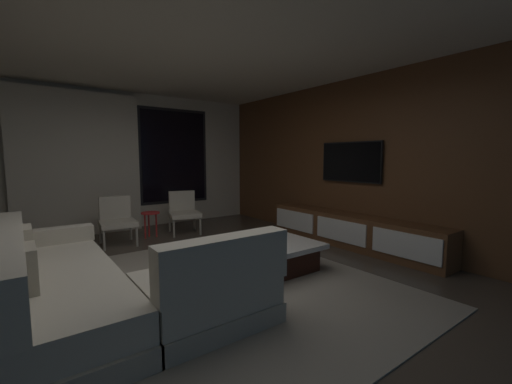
# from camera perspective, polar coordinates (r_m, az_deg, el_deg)

# --- Properties ---
(floor) EXTENTS (9.20, 9.20, 0.00)m
(floor) POSITION_cam_1_polar(r_m,az_deg,el_deg) (3.68, -11.00, -16.74)
(floor) COLOR #473D33
(back_wall_with_window) EXTENTS (6.60, 0.30, 2.70)m
(back_wall_with_window) POSITION_cam_1_polar(r_m,az_deg,el_deg) (6.83, -25.00, 4.89)
(back_wall_with_window) COLOR beige
(back_wall_with_window) RESTS_ON floor
(media_wall) EXTENTS (0.12, 7.80, 2.70)m
(media_wall) POSITION_cam_1_polar(r_m,az_deg,el_deg) (5.45, 19.20, 5.02)
(media_wall) COLOR brown
(media_wall) RESTS_ON floor
(ceiling) EXTENTS (8.20, 8.20, 0.00)m
(ceiling) POSITION_cam_1_polar(r_m,az_deg,el_deg) (3.63, -11.97, 26.64)
(ceiling) COLOR beige
(area_rug) EXTENTS (3.20, 3.80, 0.01)m
(area_rug) POSITION_cam_1_polar(r_m,az_deg,el_deg) (3.75, -5.28, -16.11)
(area_rug) COLOR gray
(area_rug) RESTS_ON floor
(sectional_couch) EXTENTS (1.98, 2.50, 0.82)m
(sectional_couch) POSITION_cam_1_polar(r_m,az_deg,el_deg) (3.23, -26.20, -15.00)
(sectional_couch) COLOR #B1A997
(sectional_couch) RESTS_ON floor
(coffee_table) EXTENTS (1.16, 1.16, 0.36)m
(coffee_table) POSITION_cam_1_polar(r_m,az_deg,el_deg) (4.19, 1.40, -11.01)
(coffee_table) COLOR #34160E
(coffee_table) RESTS_ON floor
(book_stack_on_coffee_table) EXTENTS (0.30, 0.20, 0.08)m
(book_stack_on_coffee_table) POSITION_cam_1_polar(r_m,az_deg,el_deg) (4.29, 2.72, -7.67)
(book_stack_on_coffee_table) COLOR #AD4E4E
(book_stack_on_coffee_table) RESTS_ON coffee_table
(accent_chair_near_window) EXTENTS (0.65, 0.67, 0.78)m
(accent_chair_near_window) POSITION_cam_1_polar(r_m,az_deg,el_deg) (6.27, -12.71, -3.09)
(accent_chair_near_window) COLOR #B2ADA0
(accent_chair_near_window) RESTS_ON floor
(accent_chair_by_curtain) EXTENTS (0.59, 0.61, 0.78)m
(accent_chair_by_curtain) POSITION_cam_1_polar(r_m,az_deg,el_deg) (5.78, -23.44, -4.23)
(accent_chair_by_curtain) COLOR #B2ADA0
(accent_chair_by_curtain) RESTS_ON floor
(side_stool) EXTENTS (0.32, 0.32, 0.46)m
(side_stool) POSITION_cam_1_polar(r_m,az_deg,el_deg) (6.02, -18.23, -4.22)
(side_stool) COLOR red
(side_stool) RESTS_ON floor
(media_console) EXTENTS (0.46, 3.10, 0.52)m
(media_console) POSITION_cam_1_polar(r_m,az_deg,el_deg) (5.37, 16.58, -6.71)
(media_console) COLOR brown
(media_console) RESTS_ON floor
(mounted_tv) EXTENTS (0.05, 1.14, 0.66)m
(mounted_tv) POSITION_cam_1_polar(r_m,az_deg,el_deg) (5.51, 16.41, 5.12)
(mounted_tv) COLOR black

